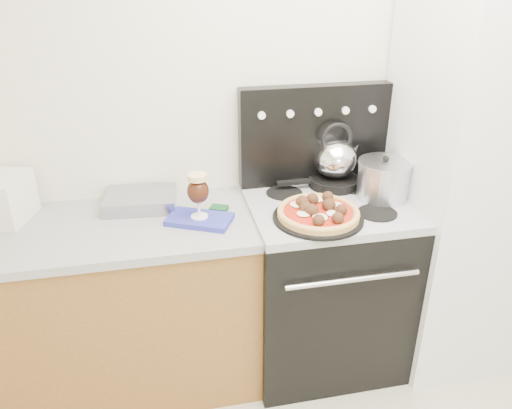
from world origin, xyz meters
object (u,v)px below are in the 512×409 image
object	(u,v)px
tea_kettle	(336,155)
skillet	(334,182)
fridge	(465,187)
pizza_pan	(318,218)
beer_glass	(198,196)
pizza	(318,211)
base_cabinet	(103,312)
stove_body	(323,286)
oven_mitt	(200,219)
stock_pot	(383,180)

from	to	relation	value
tea_kettle	skillet	bearing A→B (deg)	0.00
fridge	pizza_pan	world-z (taller)	fridge
beer_glass	skillet	distance (m)	0.75
pizza	skillet	distance (m)	0.39
fridge	pizza	world-z (taller)	fridge
base_cabinet	fridge	size ratio (longest dim) A/B	0.76
stove_body	pizza	xyz separation A→B (m)	(-0.10, -0.15, 0.52)
oven_mitt	fridge	bearing A→B (deg)	0.11
pizza_pan	stove_body	bearing A→B (deg)	54.92
base_cabinet	stock_pot	distance (m)	1.49
base_cabinet	pizza	bearing A→B (deg)	-9.64
pizza	pizza_pan	bearing A→B (deg)	0.00
tea_kettle	stock_pot	bearing A→B (deg)	-28.93
fridge	skillet	bearing A→B (deg)	160.54
oven_mitt	pizza_pan	xyz separation A→B (m)	(0.52, -0.12, 0.01)
pizza_pan	fridge	bearing A→B (deg)	8.54
oven_mitt	pizza_pan	distance (m)	0.53
skillet	tea_kettle	xyz separation A→B (m)	(0.00, 0.00, 0.14)
pizza_pan	tea_kettle	size ratio (longest dim) A/B	1.69
stock_pot	stove_body	bearing A→B (deg)	-178.13
pizza_pan	stock_pot	xyz separation A→B (m)	(0.37, 0.15, 0.08)
base_cabinet	tea_kettle	bearing A→B (deg)	7.86
stove_body	stock_pot	size ratio (longest dim) A/B	3.60
fridge	base_cabinet	bearing A→B (deg)	178.41
pizza_pan	stock_pot	distance (m)	0.41
tea_kettle	stove_body	bearing A→B (deg)	-99.40
skillet	beer_glass	bearing A→B (deg)	-162.97
pizza	beer_glass	bearing A→B (deg)	167.17
pizza	stock_pot	size ratio (longest dim) A/B	1.49
base_cabinet	pizza	xyz separation A→B (m)	(1.00, -0.17, 0.53)
pizza_pan	stock_pot	size ratio (longest dim) A/B	1.66
fridge	oven_mitt	distance (m)	1.32
stove_body	pizza_pan	size ratio (longest dim) A/B	2.17
oven_mitt	pizza	world-z (taller)	pizza
oven_mitt	skillet	distance (m)	0.74
base_cabinet	pizza_pan	bearing A→B (deg)	-9.64
pizza	tea_kettle	distance (m)	0.41
stove_body	beer_glass	size ratio (longest dim) A/B	4.17
stove_body	pizza	world-z (taller)	pizza
fridge	tea_kettle	distance (m)	0.66
stove_body	pizza	distance (m)	0.55
beer_glass	tea_kettle	world-z (taller)	tea_kettle
pizza_pan	stock_pot	bearing A→B (deg)	22.43
skillet	tea_kettle	size ratio (longest dim) A/B	1.06
pizza_pan	stock_pot	world-z (taller)	stock_pot
stock_pot	skillet	bearing A→B (deg)	134.88
stove_body	pizza_pan	xyz separation A→B (m)	(-0.10, -0.15, 0.49)
beer_glass	oven_mitt	bearing A→B (deg)	0.00
skillet	stock_pot	world-z (taller)	stock_pot
base_cabinet	stock_pot	xyz separation A→B (m)	(1.38, -0.02, 0.58)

